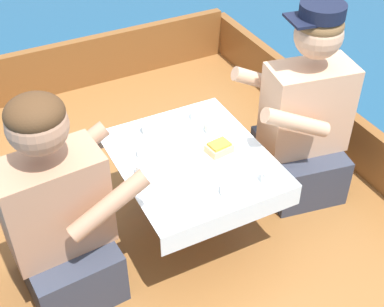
% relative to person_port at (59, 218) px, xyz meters
% --- Properties ---
extents(ground_plane, '(60.00, 60.00, 0.00)m').
position_rel_person_port_xyz_m(ground_plane, '(0.62, 0.14, -0.73)').
color(ground_plane, navy).
extents(boat_deck, '(2.07, 2.87, 0.34)m').
position_rel_person_port_xyz_m(boat_deck, '(0.62, 0.14, -0.56)').
color(boat_deck, brown).
rests_on(boat_deck, ground_plane).
extents(gunwale_starboard, '(0.06, 2.87, 0.29)m').
position_rel_person_port_xyz_m(gunwale_starboard, '(1.62, 0.14, -0.25)').
color(gunwale_starboard, brown).
rests_on(gunwale_starboard, boat_deck).
extents(bow_coaming, '(1.95, 0.06, 0.33)m').
position_rel_person_port_xyz_m(bow_coaming, '(0.62, 1.55, -0.23)').
color(bow_coaming, brown).
rests_on(bow_coaming, boat_deck).
extents(cockpit_table, '(0.64, 0.74, 0.43)m').
position_rel_person_port_xyz_m(cockpit_table, '(0.62, 0.06, -0.01)').
color(cockpit_table, '#B2B2B7').
rests_on(cockpit_table, boat_deck).
extents(person_port, '(0.55, 0.47, 0.96)m').
position_rel_person_port_xyz_m(person_port, '(0.00, 0.00, 0.00)').
color(person_port, '#333847').
rests_on(person_port, boat_deck).
extents(person_starboard, '(0.57, 0.51, 1.00)m').
position_rel_person_port_xyz_m(person_starboard, '(1.24, 0.08, 0.02)').
color(person_starboard, '#333847').
rests_on(person_starboard, boat_deck).
extents(plate_sandwich, '(0.22, 0.22, 0.01)m').
position_rel_person_port_xyz_m(plate_sandwich, '(0.74, 0.03, 0.04)').
color(plate_sandwich, silver).
rests_on(plate_sandwich, cockpit_table).
extents(plate_bread, '(0.16, 0.16, 0.01)m').
position_rel_person_port_xyz_m(plate_bread, '(0.54, -0.08, 0.04)').
color(plate_bread, silver).
rests_on(plate_bread, cockpit_table).
extents(sandwich, '(0.12, 0.09, 0.05)m').
position_rel_person_port_xyz_m(sandwich, '(0.74, 0.03, 0.07)').
color(sandwich, '#E0BC7F').
rests_on(sandwich, plate_sandwich).
extents(bowl_port_near, '(0.13, 0.13, 0.04)m').
position_rel_person_port_xyz_m(bowl_port_near, '(0.81, 0.30, 0.06)').
color(bowl_port_near, silver).
rests_on(bowl_port_near, cockpit_table).
extents(bowl_starboard_near, '(0.12, 0.12, 0.04)m').
position_rel_person_port_xyz_m(bowl_starboard_near, '(0.67, -0.22, 0.06)').
color(bowl_starboard_near, silver).
rests_on(bowl_starboard_near, cockpit_table).
extents(bowl_center_far, '(0.12, 0.12, 0.04)m').
position_rel_person_port_xyz_m(bowl_center_far, '(0.46, 0.16, 0.06)').
color(bowl_center_far, silver).
rests_on(bowl_center_far, cockpit_table).
extents(coffee_cup_port, '(0.10, 0.07, 0.06)m').
position_rel_person_port_xyz_m(coffee_cup_port, '(0.53, 0.31, 0.07)').
color(coffee_cup_port, silver).
rests_on(coffee_cup_port, cockpit_table).
extents(coffee_cup_starboard, '(0.09, 0.06, 0.05)m').
position_rel_person_port_xyz_m(coffee_cup_starboard, '(0.39, 0.06, 0.06)').
color(coffee_cup_starboard, silver).
rests_on(coffee_cup_starboard, cockpit_table).
extents(coffee_cup_center, '(0.10, 0.07, 0.06)m').
position_rel_person_port_xyz_m(coffee_cup_center, '(0.84, -0.22, 0.06)').
color(coffee_cup_center, silver).
rests_on(coffee_cup_center, cockpit_table).
extents(tin_can, '(0.07, 0.07, 0.05)m').
position_rel_person_port_xyz_m(tin_can, '(0.79, 0.19, 0.06)').
color(tin_can, silver).
rests_on(tin_can, cockpit_table).
extents(utensil_spoon_port, '(0.15, 0.11, 0.01)m').
position_rel_person_port_xyz_m(utensil_spoon_port, '(0.42, 0.28, 0.04)').
color(utensil_spoon_port, silver).
rests_on(utensil_spoon_port, cockpit_table).
extents(utensil_knife_port, '(0.07, 0.16, 0.00)m').
position_rel_person_port_xyz_m(utensil_knife_port, '(0.67, -0.11, 0.04)').
color(utensil_knife_port, silver).
rests_on(utensil_knife_port, cockpit_table).
extents(utensil_spoon_starboard, '(0.06, 0.17, 0.01)m').
position_rel_person_port_xyz_m(utensil_spoon_starboard, '(0.89, 0.27, 0.04)').
color(utensil_spoon_starboard, silver).
rests_on(utensil_spoon_starboard, cockpit_table).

